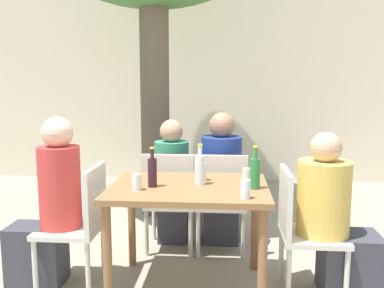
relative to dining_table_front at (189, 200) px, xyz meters
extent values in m
plane|color=gray|center=(0.00, 0.00, -0.67)|extent=(30.00, 30.00, 0.00)
cube|color=beige|center=(0.00, 3.49, 0.73)|extent=(10.00, 0.08, 2.80)
cylinder|color=brown|center=(-0.52, 1.75, 0.53)|extent=(0.32, 0.32, 2.40)
cube|color=brown|center=(0.00, 0.00, 0.08)|extent=(1.11, 0.84, 0.04)
cylinder|color=brown|center=(-0.50, -0.36, -0.30)|extent=(0.06, 0.06, 0.73)
cylinder|color=brown|center=(0.50, -0.36, -0.30)|extent=(0.06, 0.06, 0.73)
cylinder|color=brown|center=(-0.50, 0.36, -0.30)|extent=(0.06, 0.06, 0.73)
cylinder|color=brown|center=(0.50, 0.36, -0.30)|extent=(0.06, 0.06, 0.73)
cube|color=beige|center=(-0.88, 0.00, -0.24)|extent=(0.44, 0.44, 0.04)
cube|color=beige|center=(-0.68, 0.00, 0.00)|extent=(0.04, 0.44, 0.45)
cylinder|color=beige|center=(-1.07, 0.19, -0.46)|extent=(0.04, 0.04, 0.41)
cylinder|color=beige|center=(-1.07, -0.19, -0.46)|extent=(0.04, 0.04, 0.41)
cylinder|color=beige|center=(-0.69, 0.19, -0.46)|extent=(0.04, 0.04, 0.41)
cylinder|color=beige|center=(-0.69, -0.19, -0.46)|extent=(0.04, 0.04, 0.41)
cube|color=beige|center=(0.88, 0.00, -0.24)|extent=(0.44, 0.44, 0.04)
cube|color=beige|center=(0.68, 0.00, 0.00)|extent=(0.04, 0.44, 0.45)
cylinder|color=beige|center=(1.07, -0.19, -0.46)|extent=(0.04, 0.04, 0.41)
cylinder|color=beige|center=(1.07, 0.19, -0.46)|extent=(0.04, 0.04, 0.41)
cylinder|color=beige|center=(0.69, -0.19, -0.46)|extent=(0.04, 0.04, 0.41)
cylinder|color=beige|center=(0.69, 0.19, -0.46)|extent=(0.04, 0.04, 0.41)
cube|color=beige|center=(-0.22, 0.74, -0.24)|extent=(0.44, 0.44, 0.04)
cube|color=beige|center=(-0.22, 0.54, 0.00)|extent=(0.44, 0.04, 0.45)
cylinder|color=beige|center=(-0.03, 0.93, -0.46)|extent=(0.04, 0.04, 0.41)
cylinder|color=beige|center=(-0.41, 0.93, -0.46)|extent=(0.04, 0.04, 0.41)
cylinder|color=beige|center=(-0.03, 0.55, -0.46)|extent=(0.04, 0.04, 0.41)
cylinder|color=beige|center=(-0.41, 0.55, -0.46)|extent=(0.04, 0.04, 0.41)
cube|color=beige|center=(0.22, 0.74, -0.24)|extent=(0.44, 0.44, 0.04)
cube|color=beige|center=(0.22, 0.54, 0.00)|extent=(0.44, 0.04, 0.45)
cylinder|color=beige|center=(0.41, 0.93, -0.46)|extent=(0.04, 0.04, 0.41)
cylinder|color=beige|center=(0.03, 0.93, -0.46)|extent=(0.04, 0.04, 0.41)
cylinder|color=beige|center=(0.41, 0.55, -0.46)|extent=(0.04, 0.04, 0.41)
cylinder|color=beige|center=(0.03, 0.55, -0.46)|extent=(0.04, 0.04, 0.41)
cube|color=#383842|center=(-1.14, 0.00, -0.44)|extent=(0.40, 0.27, 0.44)
cylinder|color=#C63833|center=(-0.94, 0.00, 0.07)|extent=(0.30, 0.30, 0.59)
sphere|color=beige|center=(-0.94, 0.00, 0.47)|extent=(0.22, 0.22, 0.22)
cube|color=#383842|center=(1.14, 0.00, -0.44)|extent=(0.40, 0.33, 0.44)
cylinder|color=gold|center=(0.94, 0.00, 0.04)|extent=(0.36, 0.36, 0.51)
sphere|color=tan|center=(0.94, 0.00, 0.39)|extent=(0.21, 0.21, 0.21)
cube|color=#383842|center=(-0.22, 1.00, -0.44)|extent=(0.28, 0.40, 0.44)
cylinder|color=#337F5B|center=(-0.22, 0.80, 0.04)|extent=(0.31, 0.31, 0.52)
sphere|color=tan|center=(-0.22, 0.80, 0.39)|extent=(0.21, 0.21, 0.21)
cube|color=#383842|center=(0.22, 1.00, -0.44)|extent=(0.32, 0.40, 0.44)
cylinder|color=navy|center=(0.22, 0.80, 0.06)|extent=(0.36, 0.36, 0.57)
sphere|color=#936B51|center=(0.22, 0.80, 0.45)|extent=(0.22, 0.22, 0.22)
cylinder|color=#331923|center=(-0.25, -0.06, 0.20)|extent=(0.06, 0.06, 0.20)
cylinder|color=#331923|center=(-0.25, -0.06, 0.34)|extent=(0.03, 0.03, 0.07)
cylinder|color=gold|center=(-0.25, -0.06, 0.38)|extent=(0.03, 0.03, 0.01)
cylinder|color=silver|center=(0.08, 0.04, 0.21)|extent=(0.07, 0.07, 0.21)
cylinder|color=silver|center=(0.08, 0.04, 0.35)|extent=(0.03, 0.03, 0.07)
cylinder|color=gold|center=(0.08, 0.04, 0.39)|extent=(0.04, 0.04, 0.01)
cylinder|color=#287A38|center=(0.46, -0.05, 0.21)|extent=(0.07, 0.07, 0.21)
cylinder|color=#287A38|center=(0.46, -0.05, 0.35)|extent=(0.03, 0.03, 0.07)
cylinder|color=gold|center=(0.46, -0.05, 0.39)|extent=(0.03, 0.03, 0.01)
cylinder|color=white|center=(0.38, -0.30, 0.16)|extent=(0.06, 0.06, 0.12)
cylinder|color=white|center=(-0.34, -0.15, 0.16)|extent=(0.06, 0.06, 0.11)
cylinder|color=silver|center=(0.41, 0.11, 0.16)|extent=(0.06, 0.06, 0.11)
cylinder|color=silver|center=(0.08, 0.16, 0.17)|extent=(0.07, 0.07, 0.13)
camera|label=1|loc=(0.25, -2.92, 0.84)|focal=40.00mm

